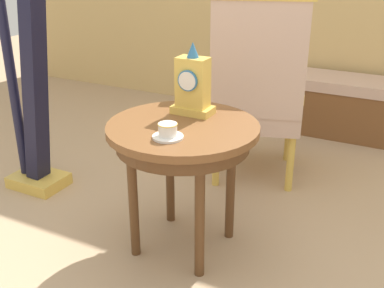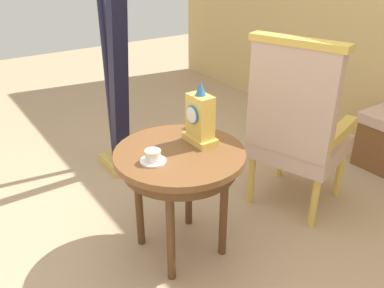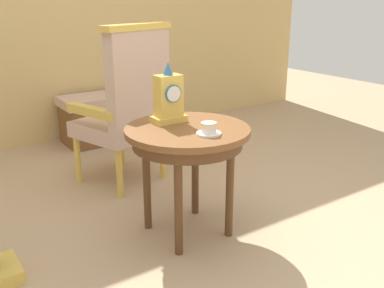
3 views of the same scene
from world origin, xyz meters
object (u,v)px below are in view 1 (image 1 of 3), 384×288
at_px(armchair, 257,88).
at_px(harp, 27,63).
at_px(mantel_clock, 193,86).
at_px(teacup_left, 168,132).
at_px(side_table, 183,141).
at_px(window_bench, 341,105).

bearing_deg(armchair, harp, -147.94).
relative_size(mantel_clock, harp, 0.18).
bearing_deg(mantel_clock, teacup_left, -81.60).
height_order(side_table, teacup_left, teacup_left).
bearing_deg(window_bench, mantel_clock, -103.04).
bearing_deg(teacup_left, mantel_clock, 98.40).
distance_m(teacup_left, harp, 1.11).
xyz_separation_m(teacup_left, window_bench, (0.35, 2.03, -0.44)).
height_order(mantel_clock, window_bench, mantel_clock).
distance_m(harp, window_bench, 2.30).
bearing_deg(harp, mantel_clock, 0.50).
distance_m(mantel_clock, armchair, 0.70).
bearing_deg(side_table, teacup_left, -83.17).
xyz_separation_m(side_table, teacup_left, (0.02, -0.17, 0.11)).
xyz_separation_m(teacup_left, harp, (-1.06, 0.31, 0.11)).
xyz_separation_m(side_table, armchair, (0.05, 0.82, 0.04)).
height_order(teacup_left, armchair, armchair).
height_order(side_table, harp, harp).
relative_size(side_table, armchair, 0.60).
xyz_separation_m(armchair, harp, (-1.09, -0.68, 0.18)).
distance_m(teacup_left, window_bench, 2.11).
bearing_deg(harp, side_table, -7.54).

